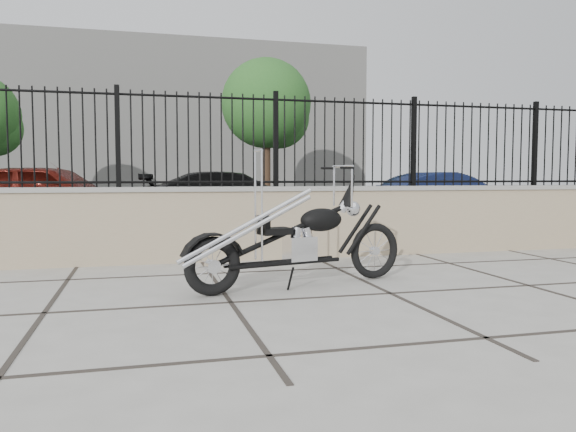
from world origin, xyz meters
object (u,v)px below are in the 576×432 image
Objects in this scene: chopper_motorcycle at (296,218)px; car_blue at (446,198)px; car_black at (234,198)px; car_red at (49,197)px.

chopper_motorcycle is 8.46m from car_blue.
chopper_motorcycle is 0.55× the size of car_black.
car_red is at bearing 98.55° from car_black.
car_blue is (5.45, 6.48, -0.09)m from chopper_motorcycle.
chopper_motorcycle is 7.68m from car_red.
chopper_motorcycle is 0.56× the size of car_red.
car_red reaches higher than car_blue.
chopper_motorcycle reaches higher than car_black.
car_black is at bearing -68.05° from car_red.
chopper_motorcycle is at bearing 177.96° from car_black.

